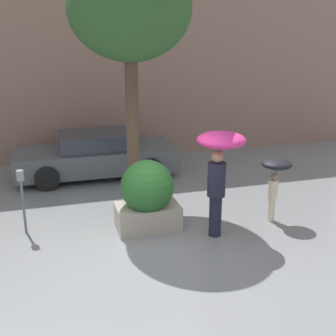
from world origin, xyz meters
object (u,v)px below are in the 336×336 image
at_px(planter_box, 147,195).
at_px(person_child, 275,173).
at_px(parked_car_near, 96,155).
at_px(street_tree, 130,10).
at_px(parking_meter, 21,188).
at_px(person_adult, 219,158).

bearing_deg(planter_box, person_child, -7.17).
bearing_deg(parked_car_near, street_tree, -164.39).
bearing_deg(parking_meter, person_child, -9.16).
distance_m(person_child, parked_car_near, 5.14).
height_order(person_adult, parking_meter, person_adult).
xyz_separation_m(person_adult, street_tree, (-1.21, 2.12, 2.68)).
bearing_deg(planter_box, parking_meter, 168.65).
bearing_deg(person_child, person_adult, 155.53).
xyz_separation_m(parked_car_near, street_tree, (0.60, -2.17, 3.65)).
distance_m(person_adult, street_tree, 3.63).
xyz_separation_m(person_child, street_tree, (-2.58, 1.84, 3.19)).
bearing_deg(planter_box, street_tree, 88.52).
distance_m(planter_box, person_child, 2.66).
bearing_deg(person_adult, street_tree, 76.31).
relative_size(person_adult, parked_car_near, 0.47).
relative_size(planter_box, parking_meter, 1.10).
height_order(person_child, street_tree, street_tree).
xyz_separation_m(person_child, parking_meter, (-4.98, 0.80, -0.11)).
bearing_deg(street_tree, parked_car_near, 105.45).
relative_size(planter_box, person_adult, 0.70).
xyz_separation_m(planter_box, parked_car_near, (-0.56, 3.68, -0.13)).
bearing_deg(street_tree, person_child, -35.43).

